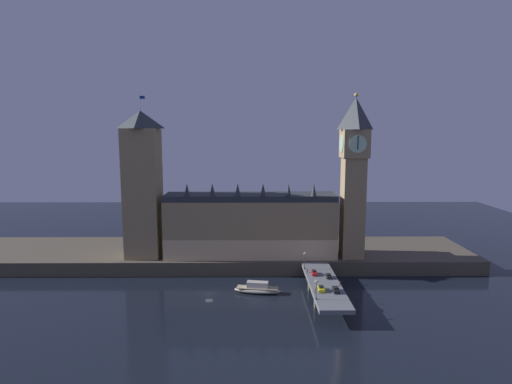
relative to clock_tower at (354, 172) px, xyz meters
The scene contains 16 objects.
ground_plane 74.23m from the clock_tower, 155.31° to the right, with size 400.00×400.00×0.00m, color black.
embankment 69.18m from the clock_tower, 166.89° to the left, with size 220.00×42.00×5.74m.
parliament_hall 47.23m from the clock_tower, behind, with size 70.07×16.51×31.14m.
clock_tower is the anchor object (origin of this frame).
victoria_tower 85.91m from the clock_tower, behind, with size 14.01×14.01×65.74m.
bridge 50.48m from the clock_tower, 117.66° to the right, with size 10.47×46.00×5.87m.
car_northbound_lead 44.98m from the clock_tower, 129.39° to the right, with size 1.94×4.56×1.56m.
car_northbound_trail 54.67m from the clock_tower, 115.72° to the right, with size 1.98×4.60×1.56m.
car_southbound_lead 54.02m from the clock_tower, 109.41° to the right, with size 2.06×4.71×1.58m.
car_southbound_trail 45.29m from the clock_tower, 118.01° to the right, with size 1.84×3.94×1.46m.
pedestrian_near_rail 56.86m from the clock_tower, 117.18° to the right, with size 0.38×0.38×1.74m.
pedestrian_mid_walk 49.78m from the clock_tower, 108.62° to the right, with size 0.38×0.38×1.70m.
pedestrian_far_rail 45.00m from the clock_tower, 135.23° to the right, with size 0.38×0.38×1.58m.
street_lamp_near 59.12m from the clock_tower, 114.93° to the right, with size 1.34×0.60×6.25m.
street_lamp_far 40.85m from the clock_tower, 142.67° to the right, with size 1.34×0.60×6.47m.
boat_upstream 60.93m from the clock_tower, 147.03° to the right, with size 17.26×6.96×4.21m.
Camera 1 is at (15.63, -145.23, 57.01)m, focal length 30.00 mm.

